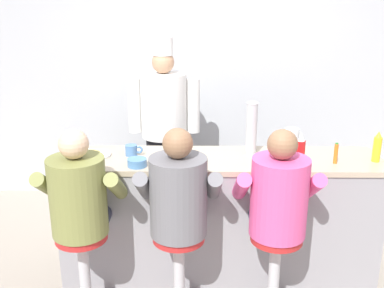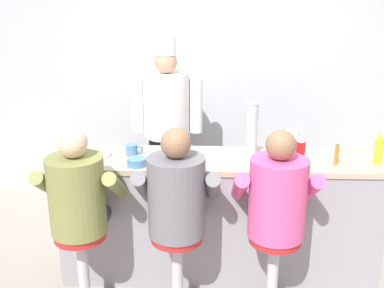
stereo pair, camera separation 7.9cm
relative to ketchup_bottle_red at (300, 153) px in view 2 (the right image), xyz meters
The scene contains 14 objects.
wall_back 1.92m from the ketchup_bottle_red, 107.06° to the left, with size 10.00×0.06×2.70m.
diner_counter 0.86m from the ketchup_bottle_red, 158.40° to the left, with size 2.49×0.59×0.98m.
ketchup_bottle_red is the anchor object (origin of this frame).
mustard_bottle_yellow 0.63m from the ketchup_bottle_red, 14.54° to the left, with size 0.06×0.06×0.24m.
hot_sauce_bottle_orange 0.31m from the ketchup_bottle_red, 21.14° to the left, with size 0.03×0.03×0.16m.
water_pitcher_clear 0.35m from the ketchup_bottle_red, 88.69° to the left, with size 0.13×0.11×0.20m.
breakfast_plate 1.57m from the ketchup_bottle_red, behind, with size 0.28×0.28×0.05m.
cereal_bowl 1.17m from the ketchup_bottle_red, behind, with size 0.14×0.14×0.06m.
coffee_mug_blue 1.27m from the ketchup_bottle_red, 167.64° to the left, with size 0.14×0.09×0.08m.
cup_stack_steel 0.45m from the ketchup_bottle_red, 135.49° to the left, with size 0.09×0.09×0.41m.
diner_seated_olive 1.57m from the ketchup_bottle_red, 169.06° to the right, with size 0.57×0.56×1.36m.
diner_seated_grey 0.94m from the ketchup_bottle_red, 161.11° to the right, with size 0.58×0.57×1.37m.
diner_seated_pink 0.43m from the ketchup_bottle_red, 123.48° to the right, with size 0.57×0.57×1.37m.
cook_in_whites_near 1.66m from the ketchup_bottle_red, 129.75° to the left, with size 0.71×0.45×1.81m.
Camera 2 is at (-0.10, -2.95, 2.15)m, focal length 42.00 mm.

